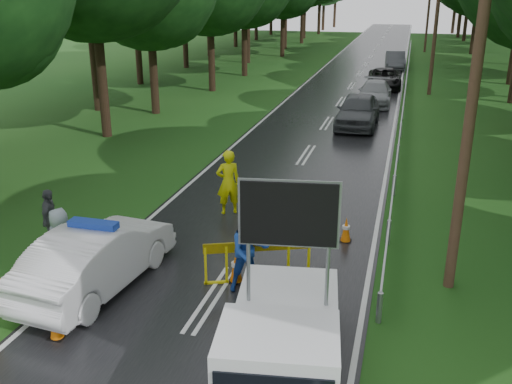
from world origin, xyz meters
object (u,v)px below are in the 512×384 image
(civilian, at_px, (249,251))
(queue_car_fourth, at_px, (395,60))
(officer, at_px, (228,182))
(queue_car_third, at_px, (384,78))
(work_truck, at_px, (282,345))
(queue_car_first, at_px, (358,110))
(barrier, at_px, (258,251))
(police_sedan, at_px, (97,258))
(queue_car_second, at_px, (375,93))

(civilian, relative_size, queue_car_fourth, 0.44)
(officer, xyz_separation_m, queue_car_third, (3.40, 24.71, -0.35))
(work_truck, relative_size, queue_car_first, 0.95)
(civilian, xyz_separation_m, queue_car_fourth, (1.90, 38.93, -0.24))
(barrier, height_order, queue_car_first, queue_car_first)
(barrier, xyz_separation_m, queue_car_fourth, (1.80, 38.56, -0.07))
(queue_car_third, bearing_deg, police_sedan, -102.43)
(officer, relative_size, queue_car_second, 0.44)
(queue_car_fourth, bearing_deg, civilian, -97.16)
(queue_car_first, xyz_separation_m, queue_car_fourth, (1.05, 21.89, -0.09))
(queue_car_second, bearing_deg, work_truck, -90.55)
(work_truck, xyz_separation_m, queue_car_first, (-0.65, 20.35, -0.12))
(queue_car_first, bearing_deg, queue_car_second, 86.66)
(queue_car_fourth, bearing_deg, queue_car_third, -96.54)
(police_sedan, relative_size, officer, 2.34)
(civilian, height_order, queue_car_fourth, civilian)
(barrier, distance_m, queue_car_fourth, 38.61)
(police_sedan, bearing_deg, work_truck, 158.96)
(queue_car_second, distance_m, queue_car_third, 6.00)
(civilian, bearing_deg, queue_car_third, 52.88)
(police_sedan, bearing_deg, queue_car_first, -97.92)
(queue_car_third, bearing_deg, officer, -100.90)
(police_sedan, distance_m, queue_car_fourth, 40.14)
(barrier, height_order, officer, officer)
(queue_car_second, bearing_deg, queue_car_third, 86.67)
(officer, bearing_deg, police_sedan, 41.73)
(queue_car_third, bearing_deg, queue_car_second, -95.37)
(police_sedan, distance_m, queue_car_first, 18.40)
(barrier, relative_size, queue_car_fourth, 0.54)
(officer, xyz_separation_m, civilian, (1.88, -4.34, -0.05))
(barrier, bearing_deg, queue_car_first, 65.17)
(queue_car_first, bearing_deg, police_sedan, -102.65)
(barrier, bearing_deg, queue_car_third, 64.91)
(queue_car_second, distance_m, queue_car_fourth, 15.90)
(queue_car_first, height_order, queue_car_fourth, queue_car_first)
(work_truck, bearing_deg, officer, 105.73)
(queue_car_first, bearing_deg, work_truck, -87.43)
(police_sedan, xyz_separation_m, work_truck, (4.91, -2.45, 0.18))
(officer, bearing_deg, queue_car_second, -131.40)
(police_sedan, bearing_deg, barrier, -155.37)
(officer, relative_size, civilian, 1.05)
(work_truck, bearing_deg, police_sedan, 145.33)
(officer, bearing_deg, work_truck, 82.05)
(police_sedan, height_order, officer, officer)
(police_sedan, relative_size, civilian, 2.45)
(barrier, bearing_deg, police_sedan, 176.90)
(civilian, xyz_separation_m, queue_car_first, (0.85, 17.05, -0.15))
(officer, relative_size, queue_car_fourth, 0.46)
(civilian, distance_m, queue_car_second, 23.08)
(work_truck, distance_m, queue_car_first, 20.36)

